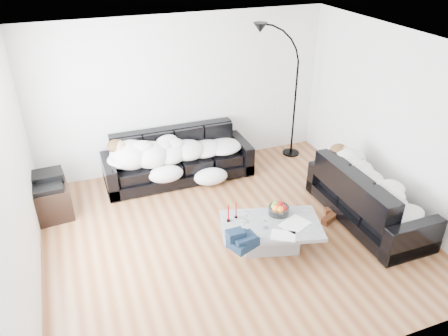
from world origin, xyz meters
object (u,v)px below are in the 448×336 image
object	(u,v)px
fruit_bowl	(279,208)
stereo	(47,180)
wine_glass_c	(266,222)
sofa_right	(369,195)
floor_lamp	(295,99)
sleeper_back	(178,146)
sleeper_right	(372,182)
wine_glass_b	(244,224)
candle_right	(236,211)
candle_left	(228,213)
coffee_table	(270,235)
wine_glass_a	(247,217)
shoes	(331,215)
sofa_back	(178,157)
av_cabinet	(51,198)

from	to	relation	value
fruit_bowl	stereo	size ratio (longest dim) A/B	0.63
wine_glass_c	sofa_right	bearing A→B (deg)	4.60
wine_glass_c	floor_lamp	size ratio (longest dim) A/B	0.08
sleeper_back	sleeper_right	distance (m)	3.05
wine_glass_b	candle_right	size ratio (longest dim) A/B	0.75
floor_lamp	wine_glass_b	bearing A→B (deg)	-148.71
sleeper_right	candle_left	bearing A→B (deg)	85.38
coffee_table	wine_glass_a	xyz separation A→B (m)	(-0.28, 0.15, 0.27)
sleeper_back	fruit_bowl	world-z (taller)	sleeper_back
sleeper_back	shoes	xyz separation A→B (m)	(1.77, -1.88, -0.57)
fruit_bowl	wine_glass_c	bearing A→B (deg)	-142.43
coffee_table	wine_glass_b	size ratio (longest dim) A/B	7.73
sofa_right	wine_glass_b	distance (m)	1.98
sleeper_right	wine_glass_b	size ratio (longest dim) A/B	10.21
shoes	sofa_back	bearing A→B (deg)	119.00
wine_glass_a	fruit_bowl	bearing A→B (deg)	2.64
wine_glass_b	wine_glass_a	bearing A→B (deg)	53.34
candle_right	av_cabinet	bearing A→B (deg)	145.50
candle_right	shoes	bearing A→B (deg)	-0.53
wine_glass_a	wine_glass_c	size ratio (longest dim) A/B	0.92
fruit_bowl	floor_lamp	bearing A→B (deg)	57.40
sleeper_right	av_cabinet	xyz separation A→B (m)	(-4.27, 1.79, -0.38)
sofa_back	wine_glass_a	world-z (taller)	sofa_back
sleeper_back	sofa_right	bearing A→B (deg)	-42.84
sofa_back	sleeper_right	xyz separation A→B (m)	(2.24, -2.12, 0.23)
sleeper_right	shoes	size ratio (longest dim) A/B	3.63
sofa_back	floor_lamp	world-z (taller)	floor_lamp
sofa_back	floor_lamp	size ratio (longest dim) A/B	1.13
sleeper_back	floor_lamp	xyz separation A→B (m)	(2.21, 0.17, 0.45)
fruit_bowl	candle_right	size ratio (longest dim) A/B	1.24
sofa_right	coffee_table	distance (m)	1.61
sofa_right	stereo	world-z (taller)	sofa_right
wine_glass_a	wine_glass_b	xyz separation A→B (m)	(-0.11, -0.14, 0.00)
sleeper_right	av_cabinet	size ratio (longest dim) A/B	2.33
sleeper_right	shoes	xyz separation A→B (m)	(-0.46, 0.19, -0.58)
wine_glass_a	shoes	size ratio (longest dim) A/B	0.35
sofa_back	coffee_table	distance (m)	2.31
sofa_back	sleeper_right	size ratio (longest dim) A/B	1.43
candle_right	fruit_bowl	bearing A→B (deg)	-11.27
sofa_right	wine_glass_b	bearing A→B (deg)	92.06
sofa_right	wine_glass_a	bearing A→B (deg)	87.84
wine_glass_c	candle_left	bearing A→B (deg)	142.50
sleeper_right	coffee_table	size ratio (longest dim) A/B	1.32
fruit_bowl	wine_glass_c	xyz separation A→B (m)	(-0.30, -0.23, 0.00)
fruit_bowl	candle_right	distance (m)	0.58
candle_right	stereo	size ratio (longest dim) A/B	0.51
shoes	stereo	xyz separation A→B (m)	(-3.81, 1.59, 0.51)
sleeper_back	av_cabinet	distance (m)	2.09
candle_right	shoes	world-z (taller)	candle_right
fruit_bowl	floor_lamp	world-z (taller)	floor_lamp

